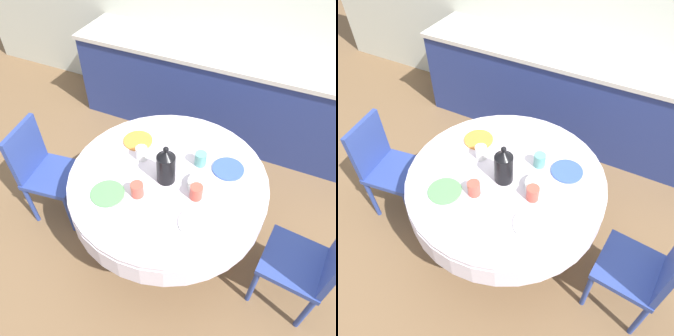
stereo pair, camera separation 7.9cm
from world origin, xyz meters
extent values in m
plane|color=brown|center=(0.00, 0.00, 0.00)|extent=(12.00, 12.00, 0.00)
cube|color=navy|center=(0.00, 1.50, 0.44)|extent=(3.20, 0.60, 0.87)
cube|color=beige|center=(0.00, 1.50, 0.89)|extent=(3.24, 0.64, 0.04)
cylinder|color=brown|center=(0.00, 0.00, 0.02)|extent=(0.44, 0.44, 0.04)
cylinder|color=brown|center=(0.00, 0.00, 0.28)|extent=(0.11, 0.11, 0.48)
cylinder|color=silver|center=(0.00, 0.00, 0.61)|extent=(1.37, 1.37, 0.18)
cylinder|color=silver|center=(0.00, 0.00, 0.71)|extent=(1.36, 1.36, 0.03)
cube|color=#2D428E|center=(0.94, -0.09, 0.44)|extent=(0.44, 0.44, 0.04)
cylinder|color=#2D428E|center=(0.75, -0.25, 0.21)|extent=(0.04, 0.04, 0.42)
cylinder|color=#2D428E|center=(0.79, 0.10, 0.21)|extent=(0.04, 0.04, 0.42)
cylinder|color=#2D428E|center=(1.10, -0.29, 0.21)|extent=(0.04, 0.04, 0.42)
cylinder|color=#2D428E|center=(1.14, 0.06, 0.21)|extent=(0.04, 0.04, 0.42)
cube|color=#2D428E|center=(-0.94, -0.14, 0.44)|extent=(0.45, 0.45, 0.04)
cube|color=#2D428E|center=(-1.12, -0.17, 0.67)|extent=(0.09, 0.38, 0.42)
cylinder|color=#2D428E|center=(-0.79, 0.06, 0.21)|extent=(0.04, 0.04, 0.42)
cylinder|color=#2D428E|center=(-0.74, -0.29, 0.21)|extent=(0.04, 0.04, 0.42)
cylinder|color=#2D428E|center=(-1.14, 0.01, 0.21)|extent=(0.04, 0.04, 0.42)
cylinder|color=#2D428E|center=(-1.09, -0.34, 0.21)|extent=(0.04, 0.04, 0.42)
cylinder|color=#5BA85B|center=(-0.29, -0.31, 0.74)|extent=(0.22, 0.22, 0.01)
cylinder|color=#CC4C3D|center=(-0.11, -0.23, 0.78)|extent=(0.08, 0.08, 0.10)
cylinder|color=white|center=(0.32, -0.28, 0.74)|extent=(0.22, 0.22, 0.01)
cylinder|color=#CC4C3D|center=(0.24, -0.09, 0.78)|extent=(0.08, 0.08, 0.10)
cylinder|color=orange|center=(-0.35, 0.23, 0.74)|extent=(0.22, 0.22, 0.01)
cylinder|color=white|center=(-0.24, 0.08, 0.78)|extent=(0.08, 0.08, 0.10)
cylinder|color=#3856AD|center=(0.35, 0.23, 0.74)|extent=(0.22, 0.22, 0.01)
cylinder|color=#5BA39E|center=(0.16, 0.20, 0.78)|extent=(0.08, 0.08, 0.10)
cylinder|color=black|center=(0.00, -0.03, 0.83)|extent=(0.13, 0.13, 0.21)
cone|color=black|center=(0.00, -0.03, 0.96)|extent=(0.11, 0.11, 0.05)
sphere|color=black|center=(0.00, -0.03, 1.00)|extent=(0.04, 0.04, 0.04)
cylinder|color=silver|center=(0.24, 0.00, 0.76)|extent=(0.19, 0.19, 0.06)
camera|label=1|loc=(0.63, -1.35, 2.38)|focal=35.00mm
camera|label=2|loc=(0.70, -1.32, 2.38)|focal=35.00mm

